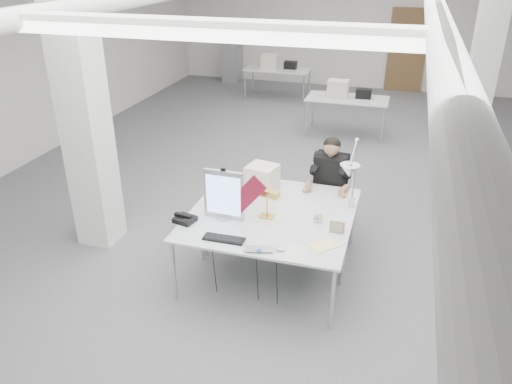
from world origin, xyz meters
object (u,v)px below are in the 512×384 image
at_px(laptop, 259,252).
at_px(desk_phone, 185,219).
at_px(desk_main, 260,233).
at_px(beige_monitor, 262,178).
at_px(office_chair, 329,192).
at_px(seated_person, 330,171).
at_px(monitor, 224,195).
at_px(architect_lamp, 352,176).
at_px(bankers_lamp, 267,203).

bearing_deg(laptop, desk_phone, 143.75).
relative_size(desk_main, beige_monitor, 5.28).
height_order(office_chair, seated_person, seated_person).
bearing_deg(desk_phone, monitor, 41.59).
bearing_deg(office_chair, laptop, -94.31).
relative_size(desk_main, desk_phone, 8.41).
xyz_separation_m(office_chair, desk_phone, (-1.34, -1.54, 0.20)).
height_order(desk_main, architect_lamp, architect_lamp).
distance_m(laptop, architect_lamp, 1.34).
xyz_separation_m(office_chair, beige_monitor, (-0.75, -0.55, 0.34)).
height_order(desk_main, seated_person, seated_person).
bearing_deg(architect_lamp, office_chair, 127.13).
height_order(bankers_lamp, desk_phone, bankers_lamp).
xyz_separation_m(office_chair, monitor, (-0.96, -1.33, 0.46)).
xyz_separation_m(monitor, laptop, (0.56, -0.58, -0.27)).
bearing_deg(beige_monitor, laptop, -63.16).
distance_m(desk_main, architect_lamp, 1.16).
distance_m(desk_main, beige_monitor, 1.03).
xyz_separation_m(desk_main, laptop, (0.09, -0.38, 0.02)).
height_order(monitor, beige_monitor, monitor).
relative_size(bankers_lamp, architect_lamp, 0.36).
bearing_deg(monitor, desk_main, -21.52).
xyz_separation_m(seated_person, laptop, (-0.39, -1.86, -0.13)).
distance_m(desk_main, seated_person, 1.56).
distance_m(desk_main, office_chair, 1.61).
relative_size(desk_main, laptop, 6.23).
bearing_deg(office_chair, beige_monitor, -136.70).
xyz_separation_m(laptop, beige_monitor, (-0.36, 1.36, 0.15)).
distance_m(office_chair, architect_lamp, 1.17).
distance_m(office_chair, beige_monitor, 0.99).
bearing_deg(beige_monitor, monitor, -92.51).
xyz_separation_m(laptop, bankers_lamp, (-0.12, 0.72, 0.16)).
distance_m(monitor, laptop, 0.85).
distance_m(seated_person, bankers_lamp, 1.25).
relative_size(bankers_lamp, beige_monitor, 1.03).
bearing_deg(desk_main, laptop, -76.05).
distance_m(seated_person, laptop, 1.90).
bearing_deg(laptop, bankers_lamp, 84.17).
xyz_separation_m(desk_main, seated_person, (0.49, 1.48, 0.16)).
bearing_deg(office_chair, desk_phone, -123.58).
bearing_deg(laptop, monitor, 119.18).
height_order(monitor, laptop, monitor).
distance_m(office_chair, seated_person, 0.32).
height_order(bankers_lamp, beige_monitor, bankers_lamp).
xyz_separation_m(bankers_lamp, desk_phone, (-0.83, -0.36, -0.15)).
bearing_deg(laptop, seated_person, 62.92).
distance_m(desk_phone, architect_lamp, 1.86).
relative_size(seated_person, beige_monitor, 2.80).
bearing_deg(bankers_lamp, beige_monitor, 131.25).
xyz_separation_m(desk_main, office_chair, (0.49, 1.53, -0.16)).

